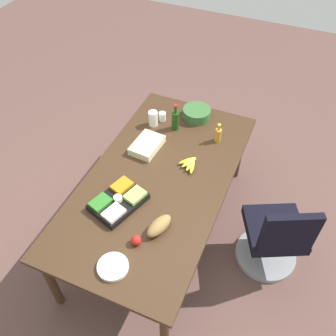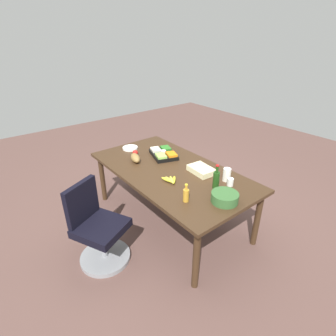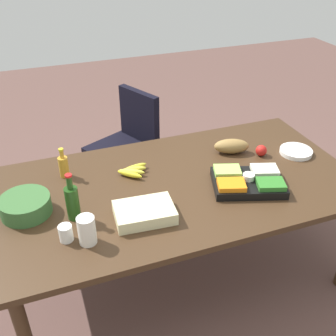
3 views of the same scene
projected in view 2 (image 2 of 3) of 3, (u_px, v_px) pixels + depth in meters
name	position (u px, v px, depth m)	size (l,w,h in m)	color
ground_plane	(170.00, 218.00, 3.66)	(10.00, 10.00, 0.00)	brown
conference_table	(170.00, 174.00, 3.34)	(2.20, 1.16, 0.77)	#3E2918
office_chair	(98.00, 232.00, 2.86)	(0.64, 0.64, 0.93)	gray
paper_plate_stack	(130.00, 148.00, 3.89)	(0.22, 0.22, 0.03)	white
mayo_jar	(227.00, 175.00, 3.02)	(0.09, 0.09, 0.16)	white
apple_red	(135.00, 153.00, 3.68)	(0.08, 0.08, 0.08)	red
dressing_bottle	(186.00, 195.00, 2.65)	(0.06, 0.06, 0.20)	gold
banana_bunch	(170.00, 180.00, 3.02)	(0.21, 0.17, 0.04)	yellow
paper_cup	(230.00, 182.00, 2.94)	(0.07, 0.07, 0.09)	white
sheet_cake	(201.00, 170.00, 3.22)	(0.32, 0.22, 0.07)	beige
veggie_tray	(163.00, 154.00, 3.65)	(0.49, 0.42, 0.09)	black
bread_loaf	(135.00, 158.00, 3.50)	(0.24, 0.11, 0.10)	olive
wine_bottle	(216.00, 179.00, 2.87)	(0.09, 0.09, 0.28)	#1D4315
salad_bowl	(225.00, 197.00, 2.65)	(0.28, 0.28, 0.10)	#366330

